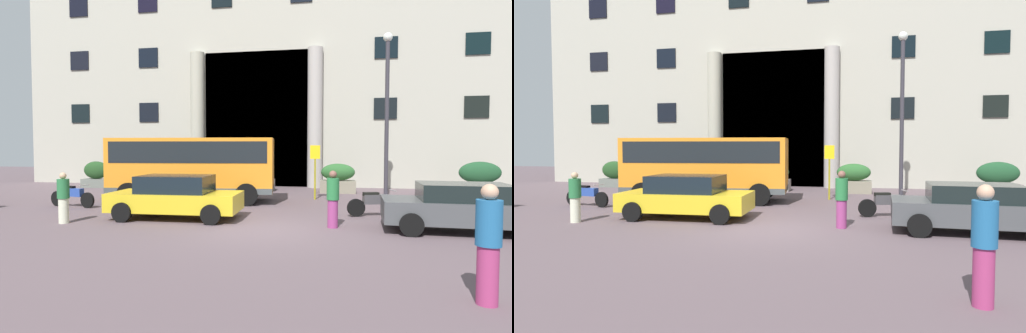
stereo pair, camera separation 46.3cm
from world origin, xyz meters
TOP-DOWN VIEW (x-y plane):
  - ground_plane at (0.00, 0.00)m, footprint 80.00×64.00m
  - office_building_facade at (-0.01, 17.48)m, footprint 35.72×9.68m
  - orange_minibus at (-3.99, 5.50)m, footprint 7.12×3.33m
  - bus_stop_sign at (1.13, 7.13)m, footprint 0.44×0.08m
  - hedge_planter_far_west at (2.15, 10.13)m, footprint 1.79×0.95m
  - hedge_planter_entrance_right at (-7.02, 10.50)m, footprint 1.90×0.87m
  - hedge_planter_west at (8.92, 10.26)m, footprint 2.01×0.85m
  - hedge_planter_east at (-2.22, 10.32)m, footprint 2.05×0.82m
  - hedge_planter_far_east at (-11.64, 10.40)m, footprint 1.60×0.73m
  - white_taxi_kerbside at (5.47, 0.73)m, footprint 4.35×2.26m
  - parked_hatchback_near at (-3.13, 1.33)m, footprint 4.26×2.16m
  - motorcycle_far_end at (-8.14, 3.03)m, footprint 2.08×0.63m
  - motorcycle_near_kerb at (3.33, 2.96)m, footprint 1.93×0.74m
  - scooter_by_planter at (-4.83, 3.06)m, footprint 1.98×0.69m
  - pedestrian_man_crossing at (-6.20, -0.14)m, footprint 0.36×0.36m
  - pedestrian_man_red_shirt at (1.94, 0.69)m, footprint 0.36×0.36m
  - pedestrian_child_trailing at (4.23, -4.87)m, footprint 0.36×0.36m
  - lamppost_plaza_centre at (4.25, 7.80)m, footprint 0.40×0.40m

SIDE VIEW (x-z plane):
  - ground_plane at x=0.00m, z-range -0.12..0.00m
  - motorcycle_near_kerb at x=3.33m, z-range 0.01..0.90m
  - scooter_by_planter at x=-4.83m, z-range 0.01..0.90m
  - motorcycle_far_end at x=-8.14m, z-range 0.01..0.91m
  - hedge_planter_east at x=-2.22m, z-range -0.03..1.38m
  - white_taxi_kerbside at x=5.47m, z-range 0.03..1.37m
  - hedge_planter_entrance_right at x=-7.02m, z-range -0.03..1.47m
  - hedge_planter_far_west at x=2.15m, z-range -0.03..1.47m
  - parked_hatchback_near at x=-3.13m, z-range 0.02..1.43m
  - hedge_planter_far_east at x=-11.64m, z-range -0.03..1.50m
  - pedestrian_man_crossing at x=-6.20m, z-range 0.00..1.57m
  - hedge_planter_west at x=8.92m, z-range -0.03..1.61m
  - pedestrian_man_red_shirt at x=1.94m, z-range 0.00..1.67m
  - pedestrian_child_trailing at x=4.23m, z-range 0.01..1.82m
  - bus_stop_sign at x=1.13m, z-range 0.30..2.72m
  - orange_minibus at x=-3.99m, z-range 0.27..2.99m
  - lamppost_plaza_centre at x=4.25m, z-range 0.62..8.02m
  - office_building_facade at x=-0.01m, z-range -0.01..20.58m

